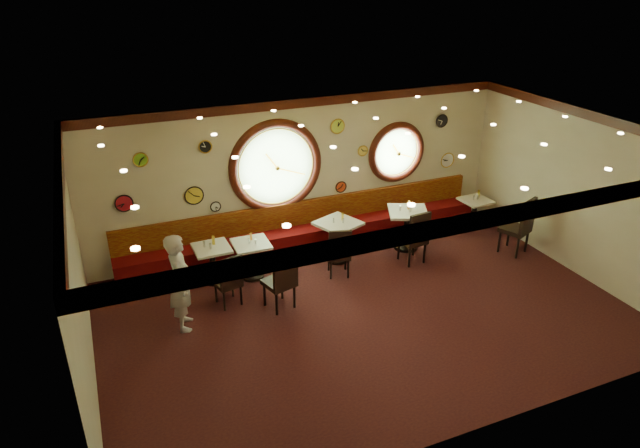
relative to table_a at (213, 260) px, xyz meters
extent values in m
cube|color=#331116|center=(2.21, -2.14, -0.47)|extent=(9.00, 6.00, 0.00)
cube|color=gold|center=(2.21, -2.14, 2.73)|extent=(9.00, 6.00, 0.02)
cube|color=beige|center=(2.21, 0.86, 1.13)|extent=(9.00, 0.02, 3.20)
cube|color=beige|center=(2.21, -5.14, 1.13)|extent=(9.00, 0.02, 3.20)
cube|color=beige|center=(-2.29, -2.14, 1.13)|extent=(0.02, 6.00, 3.20)
cube|color=beige|center=(6.71, -2.14, 1.13)|extent=(0.02, 6.00, 3.20)
cube|color=#39110A|center=(2.21, 0.81, 2.64)|extent=(9.00, 0.10, 0.18)
cube|color=#39110A|center=(2.21, -5.09, 2.64)|extent=(9.00, 0.10, 0.18)
cube|color=#39110A|center=(-2.24, -2.14, 2.64)|extent=(0.10, 6.00, 0.18)
cube|color=#39110A|center=(6.66, -2.14, 2.64)|extent=(0.10, 6.00, 0.18)
cube|color=black|center=(2.21, 0.58, -0.37)|extent=(8.00, 0.55, 0.20)
cube|color=#57070A|center=(2.21, 0.58, -0.12)|extent=(8.00, 0.55, 0.30)
cube|color=#620E07|center=(2.21, 0.80, 0.28)|extent=(8.00, 0.10, 0.55)
cylinder|color=#97D47F|center=(1.61, 0.85, 1.38)|extent=(1.66, 0.02, 1.66)
torus|color=#39110A|center=(1.61, 0.84, 1.38)|extent=(1.98, 0.18, 1.98)
torus|color=gold|center=(1.61, 0.81, 1.38)|extent=(1.61, 0.03, 1.61)
cylinder|color=#97D47F|center=(4.41, 0.85, 1.33)|extent=(1.10, 0.02, 1.10)
torus|color=#39110A|center=(4.41, 0.84, 1.33)|extent=(1.38, 0.18, 1.38)
torus|color=gold|center=(4.41, 0.81, 1.33)|extent=(1.09, 0.03, 1.09)
cylinder|color=#7ACE29|center=(-0.99, 0.82, 1.88)|extent=(0.26, 0.03, 0.26)
cylinder|color=white|center=(0.31, 0.82, 0.73)|extent=(0.20, 0.03, 0.20)
cylinder|color=#C3E146|center=(2.96, 0.82, 2.08)|extent=(0.30, 0.03, 0.30)
cylinder|color=yellow|center=(-0.09, 0.82, 1.03)|extent=(0.36, 0.03, 0.36)
cylinder|color=#EA4A1B|center=(3.06, 0.82, 0.73)|extent=(0.24, 0.03, 0.24)
cylinder|color=red|center=(-1.39, 0.82, 1.08)|extent=(0.32, 0.03, 0.32)
cylinder|color=black|center=(0.21, 0.82, 1.98)|extent=(0.24, 0.03, 0.24)
cylinder|color=white|center=(5.76, 0.82, 0.98)|extent=(0.34, 0.03, 0.34)
cylinder|color=black|center=(5.51, 0.82, 1.93)|extent=(0.28, 0.03, 0.28)
cylinder|color=#ECCF4E|center=(3.56, 0.82, 1.48)|extent=(0.22, 0.03, 0.22)
cylinder|color=black|center=(0.00, 0.00, -0.44)|extent=(0.42, 0.42, 0.06)
cylinder|color=black|center=(0.00, 0.00, -0.10)|extent=(0.12, 0.12, 0.67)
cube|color=white|center=(0.00, 0.00, 0.25)|extent=(0.69, 0.69, 0.05)
cylinder|color=black|center=(0.73, -0.15, -0.44)|extent=(0.43, 0.43, 0.06)
cylinder|color=black|center=(0.73, -0.15, -0.10)|extent=(0.12, 0.12, 0.68)
cube|color=white|center=(0.73, -0.15, 0.26)|extent=(0.70, 0.70, 0.05)
cylinder|color=black|center=(2.56, -0.14, -0.43)|extent=(0.49, 0.49, 0.07)
cylinder|color=black|center=(2.56, -0.14, -0.04)|extent=(0.13, 0.13, 0.78)
cube|color=white|center=(2.56, -0.14, 0.36)|extent=(1.01, 1.01, 0.06)
cylinder|color=black|center=(4.13, -0.24, -0.43)|extent=(0.50, 0.50, 0.07)
cylinder|color=black|center=(4.13, -0.24, -0.03)|extent=(0.14, 0.14, 0.80)
cube|color=white|center=(4.13, -0.24, 0.38)|extent=(1.05, 1.05, 0.06)
cylinder|color=black|center=(6.11, 0.06, -0.44)|extent=(0.40, 0.40, 0.05)
cylinder|color=black|center=(6.11, 0.06, -0.12)|extent=(0.11, 0.11, 0.63)
cube|color=white|center=(6.11, 0.06, 0.21)|extent=(0.67, 0.67, 0.05)
cube|color=black|center=(0.06, -0.88, -0.04)|extent=(0.51, 0.51, 0.07)
cube|color=black|center=(0.10, -1.06, 0.28)|extent=(0.43, 0.14, 0.56)
cube|color=black|center=(0.88, -1.33, 0.02)|extent=(0.60, 0.60, 0.09)
cube|color=black|center=(0.93, -1.54, 0.38)|extent=(0.49, 0.19, 0.64)
cube|color=black|center=(2.33, -0.69, -0.03)|extent=(0.54, 0.54, 0.08)
cube|color=black|center=(2.27, -0.88, 0.29)|extent=(0.43, 0.18, 0.57)
cube|color=black|center=(3.94, -0.79, 0.01)|extent=(0.52, 0.52, 0.08)
cube|color=black|center=(3.95, -0.99, 0.37)|extent=(0.48, 0.10, 0.63)
cube|color=black|center=(6.13, -1.27, 0.06)|extent=(0.69, 0.69, 0.09)
cube|color=black|center=(6.22, -1.48, 0.45)|extent=(0.51, 0.27, 0.68)
cylinder|color=silver|center=(-0.12, 0.06, 0.33)|extent=(0.04, 0.04, 0.11)
cylinder|color=silver|center=(0.69, -0.15, 0.34)|extent=(0.04, 0.04, 0.10)
cylinder|color=#BCBDC1|center=(2.47, -0.12, 0.43)|extent=(0.03, 0.03, 0.09)
cylinder|color=silver|center=(3.98, -0.17, 0.47)|extent=(0.04, 0.04, 0.11)
cylinder|color=silver|center=(-0.03, -0.07, 0.33)|extent=(0.04, 0.04, 0.11)
cylinder|color=silver|center=(0.80, -0.23, 0.34)|extent=(0.04, 0.04, 0.10)
cylinder|color=#BAB9BE|center=(2.64, -0.21, 0.44)|extent=(0.04, 0.04, 0.10)
cylinder|color=silver|center=(4.15, -0.30, 0.47)|extent=(0.04, 0.04, 0.11)
cylinder|color=gold|center=(0.07, 0.09, 0.36)|extent=(0.06, 0.06, 0.18)
cylinder|color=orange|center=(0.77, -0.02, 0.36)|extent=(0.04, 0.04, 0.14)
cylinder|color=yellow|center=(2.69, -0.08, 0.47)|extent=(0.05, 0.05, 0.16)
cylinder|color=orange|center=(4.19, -0.16, 0.50)|extent=(0.06, 0.06, 0.18)
cylinder|color=silver|center=(6.05, 0.07, 0.28)|extent=(0.04, 0.04, 0.11)
cylinder|color=#BABABE|center=(6.16, 0.07, 0.28)|extent=(0.04, 0.04, 0.11)
cylinder|color=yellow|center=(6.25, 0.16, 0.32)|extent=(0.05, 0.05, 0.17)
imported|color=silver|center=(-0.80, -1.27, 0.40)|extent=(0.52, 0.69, 1.72)
camera|label=1|loc=(-1.82, -9.59, 5.24)|focal=32.00mm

